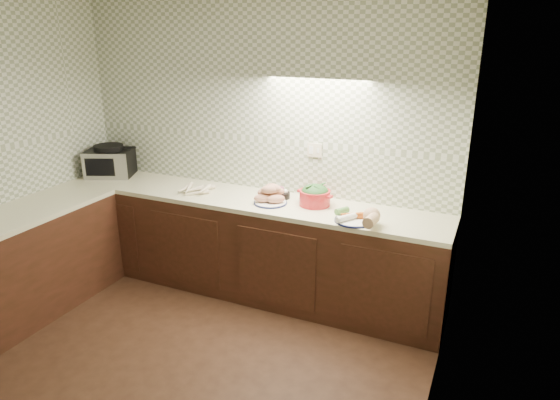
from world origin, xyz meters
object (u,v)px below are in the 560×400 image
at_px(toaster_oven, 110,161).
at_px(dutch_oven, 315,195).
at_px(veg_plate, 362,217).
at_px(onion_bowl, 282,194).
at_px(sweet_potato_plate, 271,196).
at_px(parsnip_pile, 196,188).

height_order(toaster_oven, dutch_oven, toaster_oven).
distance_m(dutch_oven, veg_plate, 0.53).
bearing_deg(veg_plate, toaster_oven, 175.29).
relative_size(onion_bowl, dutch_oven, 0.44).
height_order(sweet_potato_plate, dutch_oven, dutch_oven).
xyz_separation_m(sweet_potato_plate, onion_bowl, (0.03, 0.16, -0.03)).
relative_size(parsnip_pile, sweet_potato_plate, 1.37).
bearing_deg(veg_plate, onion_bowl, 160.55).
bearing_deg(sweet_potato_plate, parsnip_pile, 179.65).
xyz_separation_m(parsnip_pile, dutch_oven, (1.12, 0.10, 0.06)).
xyz_separation_m(toaster_oven, veg_plate, (2.68, -0.22, -0.10)).
bearing_deg(dutch_oven, onion_bowl, -177.48).
height_order(toaster_oven, sweet_potato_plate, toaster_oven).
bearing_deg(toaster_oven, sweet_potato_plate, -26.66).
height_order(parsnip_pile, veg_plate, veg_plate).
height_order(parsnip_pile, dutch_oven, dutch_oven).
bearing_deg(parsnip_pile, veg_plate, -4.59).
xyz_separation_m(parsnip_pile, onion_bowl, (0.78, 0.16, 0.01)).
distance_m(toaster_oven, veg_plate, 2.69).
bearing_deg(dutch_oven, sweet_potato_plate, -151.60).
bearing_deg(parsnip_pile, dutch_oven, 5.25).
bearing_deg(veg_plate, sweet_potato_plate, 171.64).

